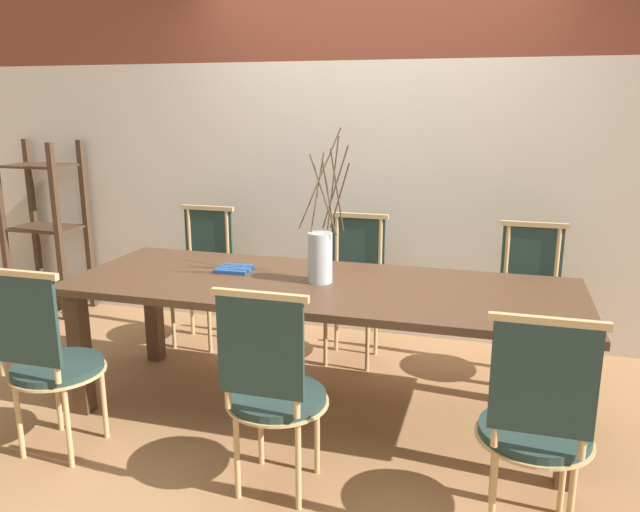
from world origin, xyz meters
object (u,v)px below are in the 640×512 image
dining_table (320,298)px  shelving_rack (46,228)px  chair_far_center (529,300)px  book_stack (234,269)px  chair_near_center (536,422)px  vase_centerpiece (321,254)px

dining_table → shelving_rack: shelving_rack is taller
chair_far_center → shelving_rack: bearing=-4.2°
dining_table → book_stack: bearing=168.8°
chair_near_center → chair_far_center: same height
chair_near_center → chair_far_center: (0.03, 1.57, 0.00)m
chair_near_center → book_stack: size_ratio=4.85×
vase_centerpiece → shelving_rack: (-2.62, 1.04, -0.21)m
shelving_rack → book_stack: bearing=-24.6°
dining_table → chair_far_center: chair_far_center is taller
book_stack → dining_table: bearing=-11.2°
dining_table → chair_near_center: size_ratio=2.82×
shelving_rack → dining_table: bearing=-21.9°
dining_table → vase_centerpiece: (-0.00, 0.02, 0.24)m
dining_table → vase_centerpiece: bearing=99.2°
vase_centerpiece → book_stack: vase_centerpiece is taller
vase_centerpiece → book_stack: size_ratio=4.07×
book_stack → chair_far_center: bearing=22.3°
book_stack → shelving_rack: (-2.08, 0.95, -0.06)m
dining_table → chair_near_center: bearing=-35.9°
chair_near_center → chair_far_center: bearing=89.0°
dining_table → chair_near_center: chair_near_center is taller
chair_near_center → book_stack: (-1.63, 0.89, 0.25)m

